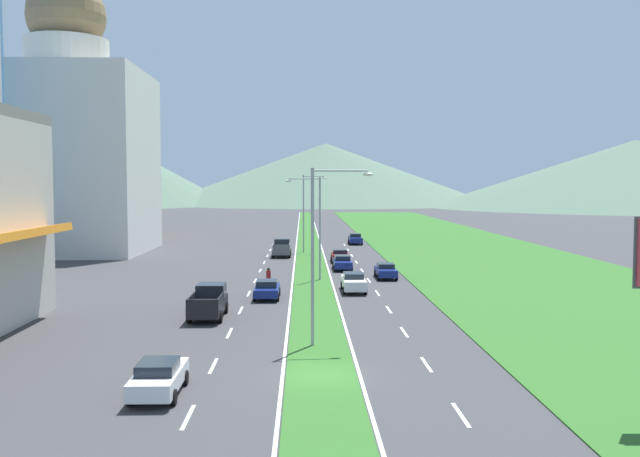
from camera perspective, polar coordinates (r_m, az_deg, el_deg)
ground_plane at (r=32.07m, az=0.10°, el=-11.99°), size 600.00×600.00×0.00m
grass_median at (r=91.28m, az=-0.90°, el=-1.75°), size 3.20×240.00×0.06m
grass_verge_right at (r=93.76m, az=11.80°, el=-1.69°), size 24.00×240.00×0.06m
lane_dash_left_2 at (r=27.22m, az=-10.76°, el=-14.93°), size 0.16×2.80×0.01m
lane_dash_left_3 at (r=34.13m, az=-8.74°, el=-11.06°), size 0.16×2.80×0.01m
lane_dash_left_4 at (r=41.17m, az=-7.43°, el=-8.49°), size 0.16×2.80×0.01m
lane_dash_left_5 at (r=48.29m, az=-6.52°, el=-6.68°), size 0.16×2.80×0.01m
lane_dash_left_6 at (r=55.45m, az=-5.85°, el=-5.33°), size 0.16×2.80×0.01m
lane_dash_left_7 at (r=62.64m, az=-5.34°, el=-4.28°), size 0.16×2.80×0.01m
lane_dash_left_8 at (r=69.85m, az=-4.93°, el=-3.46°), size 0.16×2.80×0.01m
lane_dash_left_9 at (r=77.07m, az=-4.60°, el=-2.79°), size 0.16×2.80×0.01m
lane_dash_left_10 at (r=84.31m, az=-4.32°, el=-2.23°), size 0.16×2.80×0.01m
lane_dash_left_11 at (r=91.56m, az=-4.09°, el=-1.76°), size 0.16×2.80×0.01m
lane_dash_left_12 at (r=98.81m, az=-3.89°, el=-1.36°), size 0.16×2.80×0.01m
lane_dash_right_2 at (r=27.52m, az=11.46°, el=-14.73°), size 0.16×2.80×0.01m
lane_dash_right_3 at (r=34.37m, az=8.71°, el=-10.95°), size 0.16×2.80×0.01m
lane_dash_right_4 at (r=41.37m, az=6.92°, el=-8.43°), size 0.16×2.80×0.01m
lane_dash_right_5 at (r=48.46m, az=5.66°, el=-6.63°), size 0.16×2.80×0.01m
lane_dash_right_6 at (r=55.60m, az=4.73°, el=-5.29°), size 0.16×2.80×0.01m
lane_dash_right_7 at (r=62.77m, az=4.02°, el=-4.26°), size 0.16×2.80×0.01m
lane_dash_right_8 at (r=69.97m, az=3.45°, el=-3.44°), size 0.16×2.80×0.01m
lane_dash_right_9 at (r=77.18m, az=3.00°, el=-2.77°), size 0.16×2.80×0.01m
lane_dash_right_10 at (r=84.41m, az=2.61°, el=-2.22°), size 0.16×2.80×0.01m
lane_dash_right_11 at (r=91.65m, az=2.29°, el=-1.75°), size 0.16×2.80×0.01m
lane_dash_right_12 at (r=98.89m, az=2.02°, el=-1.35°), size 0.16×2.80×0.01m
edge_line_median_left at (r=91.28m, az=-1.99°, el=-1.77°), size 0.16×240.00×0.01m
edge_line_median_right at (r=91.31m, az=0.20°, el=-1.77°), size 0.16×240.00×0.01m
domed_building at (r=93.66m, az=-19.86°, el=6.52°), size 19.07×19.07×34.41m
midrise_colored at (r=123.15m, az=-18.51°, el=3.98°), size 14.55×14.55×19.47m
hill_far_left at (r=308.16m, az=-19.97°, el=5.27°), size 135.29×135.29×36.86m
hill_far_center at (r=310.33m, az=0.45°, el=4.54°), size 146.33×146.33×26.67m
hill_far_right at (r=280.81m, az=24.40°, el=4.11°), size 151.55×151.55×24.78m
street_lamp_near at (r=36.81m, az=-0.04°, el=-1.26°), size 3.33×0.44×9.51m
street_lamp_mid at (r=62.17m, az=-0.34°, el=0.63°), size 3.19×0.42×9.27m
street_lamp_far at (r=87.50m, az=-1.15°, el=1.67°), size 3.02×0.33×9.78m
car_0 at (r=70.29m, az=1.85°, el=-2.79°), size 1.91×4.65×1.45m
car_1 at (r=56.16m, az=2.77°, el=-4.39°), size 1.92×4.77×1.51m
car_2 at (r=52.94m, az=-4.36°, el=-4.96°), size 1.93×4.43×1.41m
car_3 at (r=77.27m, az=1.65°, el=-2.23°), size 1.97×4.05×1.38m
car_4 at (r=29.88m, az=-13.08°, el=-11.78°), size 1.90×4.44×1.45m
car_5 at (r=64.16m, az=5.41°, el=-3.45°), size 1.85×4.28×1.38m
car_6 at (r=100.18m, az=2.90°, el=-0.84°), size 1.94×4.67×1.55m
pickup_truck_0 at (r=46.06m, az=-9.10°, el=-5.97°), size 2.18×5.40×2.00m
pickup_truck_1 at (r=83.53m, az=-3.14°, el=-1.61°), size 2.18×5.40×2.00m
motorcycle_rider at (r=57.50m, az=-4.23°, el=-4.25°), size 0.36×2.00×1.80m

